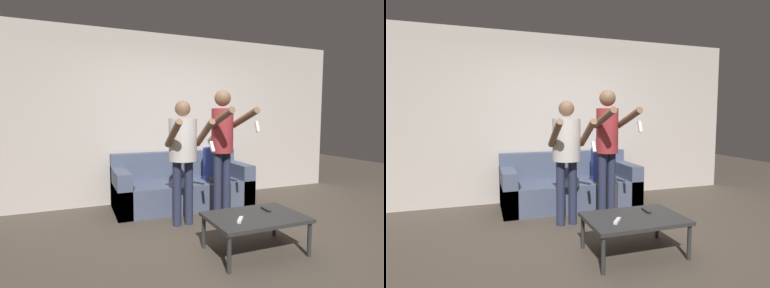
# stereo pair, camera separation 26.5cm
# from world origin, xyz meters

# --- Properties ---
(ground_plane) EXTENTS (14.00, 14.00, 0.00)m
(ground_plane) POSITION_xyz_m (0.00, 0.00, 0.00)
(ground_plane) COLOR #4C4238
(wall_back) EXTENTS (6.40, 0.06, 2.70)m
(wall_back) POSITION_xyz_m (0.00, 2.07, 1.35)
(wall_back) COLOR beige
(wall_back) RESTS_ON ground_plane
(couch) EXTENTS (2.08, 0.84, 0.81)m
(couch) POSITION_xyz_m (0.04, 1.62, 0.27)
(couch) COLOR #4C5670
(couch) RESTS_ON ground_plane
(person_standing_left) EXTENTS (0.47, 0.66, 1.57)m
(person_standing_left) POSITION_xyz_m (-0.24, 0.79, 0.99)
(person_standing_left) COLOR #282D47
(person_standing_left) RESTS_ON ground_plane
(person_standing_right) EXTENTS (0.41, 0.73, 1.72)m
(person_standing_right) POSITION_xyz_m (0.31, 0.78, 1.07)
(person_standing_right) COLOR #282D47
(person_standing_right) RESTS_ON ground_plane
(person_seated) EXTENTS (0.33, 0.54, 1.11)m
(person_seated) POSITION_xyz_m (0.52, 1.44, 0.60)
(person_seated) COLOR #383838
(person_seated) RESTS_ON ground_plane
(coffee_table) EXTENTS (0.97, 0.64, 0.38)m
(coffee_table) POSITION_xyz_m (0.18, -0.19, 0.35)
(coffee_table) COLOR #2D2D2D
(coffee_table) RESTS_ON ground_plane
(remote_near) EXTENTS (0.12, 0.14, 0.02)m
(remote_near) POSITION_xyz_m (-0.04, -0.28, 0.39)
(remote_near) COLOR white
(remote_near) RESTS_ON coffee_table
(remote_far) EXTENTS (0.05, 0.15, 0.02)m
(remote_far) POSITION_xyz_m (0.38, -0.10, 0.39)
(remote_far) COLOR black
(remote_far) RESTS_ON coffee_table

